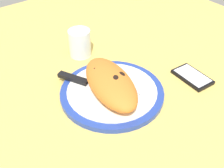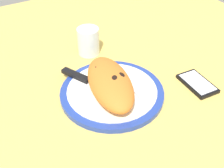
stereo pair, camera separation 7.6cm
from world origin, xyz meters
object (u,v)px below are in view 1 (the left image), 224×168
(water_glass, at_px, (80,45))
(smartphone, at_px, (192,77))
(fork, at_px, (118,74))
(plate, at_px, (112,92))
(calzone, at_px, (110,83))
(knife, at_px, (81,81))

(water_glass, bearing_deg, smartphone, -148.66)
(smartphone, relative_size, water_glass, 1.33)
(fork, bearing_deg, plate, 126.21)
(fork, bearing_deg, calzone, 125.40)
(water_glass, bearing_deg, plate, 169.18)
(knife, bearing_deg, water_glass, -32.15)
(calzone, relative_size, fork, 1.43)
(knife, distance_m, smartphone, 0.33)
(plate, bearing_deg, knife, 32.37)
(calzone, height_order, water_glass, water_glass)
(knife, bearing_deg, fork, -108.74)
(plate, xyz_separation_m, knife, (0.08, 0.05, 0.01))
(calzone, distance_m, water_glass, 0.23)
(calzone, height_order, knife, calzone)
(knife, xyz_separation_m, water_glass, (0.15, -0.09, 0.02))
(plate, relative_size, knife, 1.41)
(fork, xyz_separation_m, water_glass, (0.18, 0.01, 0.02))
(knife, xyz_separation_m, smartphone, (-0.17, -0.28, -0.02))
(calzone, xyz_separation_m, water_glass, (0.23, -0.05, -0.01))
(fork, xyz_separation_m, smartphone, (-0.13, -0.18, -0.01))
(fork, bearing_deg, water_glass, 4.41)
(calzone, bearing_deg, fork, -54.60)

